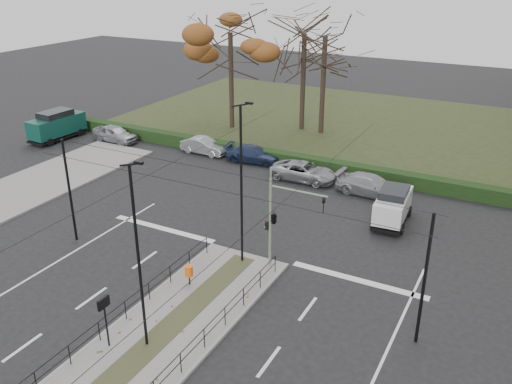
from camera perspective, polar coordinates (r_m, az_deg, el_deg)
ground at (r=25.90m, az=-6.13°, el=-11.58°), size 140.00×140.00×0.00m
median_island at (r=24.25m, az=-9.49°, el=-14.36°), size 4.40×15.00×0.14m
park at (r=54.67m, az=7.33°, el=7.59°), size 38.00×26.00×0.10m
hedge at (r=42.80m, az=0.89°, el=3.91°), size 38.00×1.00×1.00m
median_railing at (r=23.65m, az=-9.79°, el=-12.75°), size 4.14×13.24×0.92m
catenary at (r=25.30m, az=-4.43°, el=-3.38°), size 20.00×34.00×6.00m
traffic_light at (r=26.99m, az=2.05°, el=-2.65°), size 3.28×1.87×4.82m
litter_bin at (r=26.68m, az=-7.06°, el=-8.28°), size 0.40×0.40×1.01m
info_panel at (r=22.89m, az=-15.69°, el=-11.71°), size 0.13×0.61×2.32m
streetlamp_median_near at (r=21.36m, az=-12.24°, el=-6.73°), size 0.68×0.14×8.12m
streetlamp_median_far at (r=26.82m, az=-1.52°, el=0.82°), size 0.72×0.15×8.57m
parked_car_first at (r=48.94m, az=-14.63°, el=5.95°), size 4.30×1.86×1.45m
parked_car_second at (r=44.65m, az=-5.48°, el=4.86°), size 4.02×1.50×1.31m
parked_car_third at (r=42.52m, az=-0.24°, el=4.00°), size 4.70×2.34×1.31m
parked_car_fourth at (r=39.15m, az=5.03°, el=2.17°), size 4.80×2.26×1.33m
white_van at (r=33.54m, az=14.21°, el=-1.32°), size 2.11×4.16×2.22m
green_van at (r=50.98m, az=-20.24°, el=6.67°), size 2.31×5.26×2.58m
rust_tree at (r=49.88m, az=-2.72°, el=16.41°), size 8.41×8.41×11.35m
bare_tree_center at (r=48.53m, az=7.28°, el=15.23°), size 7.01×7.01×11.37m
bare_tree_near at (r=49.58m, az=5.12°, el=15.54°), size 8.10×8.10×11.41m
parked_car_fifth at (r=37.34m, az=12.00°, el=0.69°), size 4.91×2.28×1.39m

